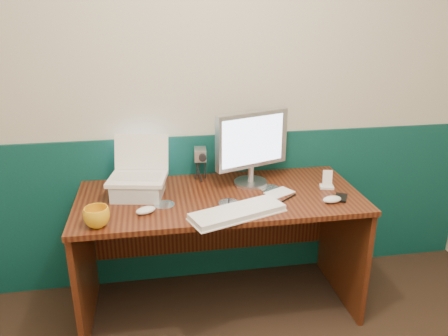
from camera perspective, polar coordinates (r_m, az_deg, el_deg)
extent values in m
cube|color=beige|center=(2.68, -0.58, 9.56)|extent=(3.50, 0.04, 2.50)
cube|color=#073330|center=(2.91, -0.49, -5.14)|extent=(3.48, 0.02, 1.00)
cube|color=#361209|center=(2.65, -0.55, -10.99)|extent=(1.60, 0.70, 0.75)
cube|color=silver|center=(2.49, -11.14, -2.63)|extent=(0.31, 0.28, 0.09)
cube|color=white|center=(2.24, 1.78, -5.87)|extent=(0.52, 0.32, 0.03)
ellipsoid|color=silver|center=(2.45, 13.94, -3.99)|extent=(0.11, 0.08, 0.04)
ellipsoid|color=white|center=(2.30, -10.19, -5.45)|extent=(0.12, 0.10, 0.04)
imported|color=gold|center=(2.21, -16.28, -6.16)|extent=(0.16, 0.16, 0.10)
cylinder|color=silver|center=(2.33, 0.64, -4.81)|extent=(0.11, 0.11, 0.02)
cylinder|color=#B4BCC5|center=(2.38, -7.82, -4.75)|extent=(0.11, 0.11, 0.00)
cylinder|color=silver|center=(2.58, 6.04, -2.66)|extent=(0.12, 0.12, 0.00)
cylinder|color=black|center=(2.45, 8.37, -3.94)|extent=(0.12, 0.10, 0.01)
cube|color=white|center=(2.52, 7.27, -3.20)|extent=(0.19, 0.17, 0.00)
cube|color=white|center=(2.64, 13.26, -2.39)|extent=(0.09, 0.08, 0.01)
cube|color=white|center=(2.62, 13.35, -1.29)|extent=(0.06, 0.04, 0.10)
cube|color=black|center=(2.52, 15.02, -3.75)|extent=(0.11, 0.12, 0.01)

